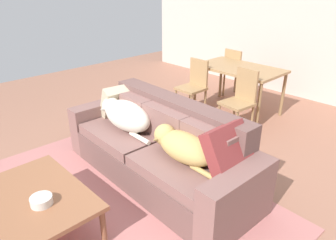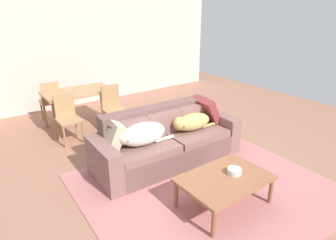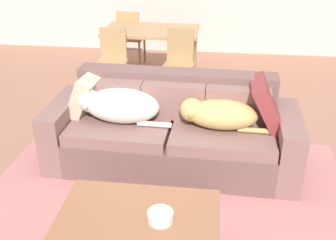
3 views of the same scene
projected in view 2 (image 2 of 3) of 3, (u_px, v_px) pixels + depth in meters
name	position (u px, v px, depth m)	size (l,w,h in m)	color
ground_plane	(177.00, 166.00, 4.64)	(10.00, 10.00, 0.00)	#996650
back_partition	(77.00, 50.00, 7.13)	(8.00, 0.12, 2.70)	beige
area_rug	(205.00, 187.00, 4.10)	(3.23, 2.97, 0.01)	#B36C68
couch	(166.00, 142.00, 4.68)	(2.41, 0.95, 0.88)	brown
dog_on_left_cushion	(141.00, 134.00, 4.23)	(0.89, 0.38, 0.33)	beige
dog_on_right_cushion	(191.00, 122.00, 4.74)	(0.83, 0.36, 0.28)	tan
throw_pillow_by_left_arm	(113.00, 136.00, 4.14)	(0.15, 0.41, 0.41)	#B6A98A
throw_pillow_by_right_arm	(206.00, 110.00, 5.06)	(0.13, 0.47, 0.47)	maroon
coffee_table	(225.00, 180.00, 3.60)	(1.11, 0.76, 0.41)	#915A3B
bowl_on_coffee_table	(234.00, 171.00, 3.66)	(0.18, 0.18, 0.07)	silver
dining_table	(79.00, 94.00, 5.93)	(1.35, 0.82, 0.76)	#A57E51
dining_chair_near_left	(67.00, 116.00, 5.32)	(0.40, 0.40, 0.89)	#A57E51
dining_chair_near_right	(113.00, 106.00, 5.80)	(0.44, 0.44, 0.92)	#A57E51
dining_chair_far_left	(50.00, 100.00, 6.16)	(0.42, 0.42, 0.91)	#A57E51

